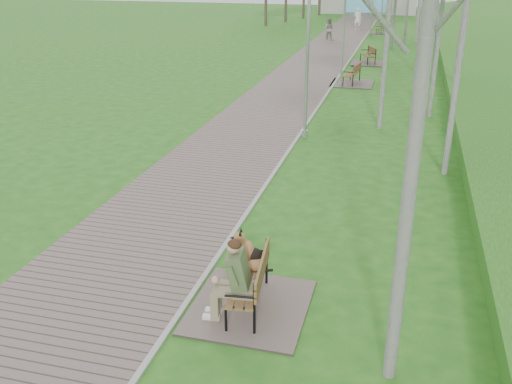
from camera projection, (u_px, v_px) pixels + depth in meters
ground at (267, 185)px, 15.10m from camera, size 120.00×120.00×0.00m
walkway at (324, 55)px, 34.70m from camera, size 3.50×67.00×0.04m
kerb at (352, 56)px, 34.28m from camera, size 0.10×67.00×0.05m
bench_main at (243, 284)px, 9.62m from camera, size 1.97×2.18×1.71m
bench_second at (352, 79)px, 26.89m from camera, size 1.93×2.14×1.18m
bench_third at (368, 60)px, 32.02m from camera, size 1.81×2.02×1.11m
bench_far at (380, 31)px, 44.64m from camera, size 1.59×1.77×0.98m
lamp_post_near at (307, 72)px, 18.16m from camera, size 0.18×0.18×4.65m
lamp_post_second at (343, 41)px, 25.40m from camera, size 0.17×0.17×4.45m
lamp_post_third at (372, 6)px, 42.13m from camera, size 0.18×0.18×4.72m
pedestrian_near at (358, 19)px, 46.19m from camera, size 0.73×0.57×1.77m
pedestrian_far at (329, 29)px, 40.51m from camera, size 0.79×0.63×1.58m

